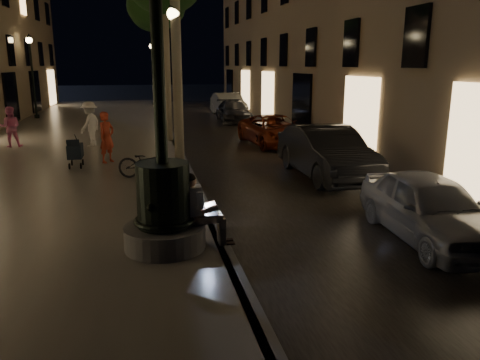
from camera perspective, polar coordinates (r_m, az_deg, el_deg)
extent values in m
plane|color=black|center=(21.01, -8.19, 4.75)|extent=(120.00, 120.00, 0.00)
cube|color=black|center=(21.40, -0.12, 5.09)|extent=(6.00, 45.00, 0.02)
cube|color=slate|center=(21.13, -19.11, 4.45)|extent=(8.00, 45.00, 0.20)
cube|color=#59595B|center=(20.99, -8.20, 5.02)|extent=(0.25, 45.00, 0.20)
cylinder|color=#59595B|center=(8.24, -9.11, -6.81)|extent=(1.40, 1.40, 0.40)
cylinder|color=black|center=(8.01, -9.31, -1.78)|extent=(0.90, 0.90, 1.10)
torus|color=black|center=(8.14, -9.19, -4.84)|extent=(1.04, 1.04, 0.10)
torus|color=black|center=(7.91, -9.43, 1.01)|extent=(0.89, 0.89, 0.09)
cylinder|color=black|center=(7.72, -9.95, 13.78)|extent=(0.20, 0.20, 3.20)
cube|color=tan|center=(8.18, -5.33, -4.72)|extent=(0.34, 0.23, 0.17)
cube|color=white|center=(8.08, -5.78, -2.56)|extent=(0.43, 0.25, 0.54)
sphere|color=tan|center=(7.98, -6.05, -0.14)|extent=(0.20, 0.20, 0.20)
sphere|color=black|center=(7.97, -6.12, 0.12)|extent=(0.20, 0.20, 0.20)
cube|color=tan|center=(8.13, -3.65, -4.81)|extent=(0.44, 0.12, 0.13)
cube|color=tan|center=(8.29, -3.82, -4.44)|extent=(0.44, 0.12, 0.13)
cube|color=tan|center=(8.24, -2.17, -6.32)|extent=(0.12, 0.11, 0.49)
cube|color=tan|center=(8.40, -2.37, -5.92)|extent=(0.12, 0.11, 0.49)
cube|color=black|center=(8.34, -1.50, -7.75)|extent=(0.25, 0.10, 0.03)
cube|color=black|center=(8.49, -1.71, -7.33)|extent=(0.25, 0.10, 0.03)
cube|color=black|center=(8.19, -3.61, -4.11)|extent=(0.23, 0.31, 0.02)
cube|color=black|center=(8.14, -4.69, -3.47)|extent=(0.08, 0.31, 0.21)
cube|color=#ABC3F5|center=(8.14, -4.59, -3.46)|extent=(0.06, 0.29, 0.17)
cylinder|color=#6B604C|center=(13.76, -7.63, 11.33)|extent=(0.28, 0.28, 5.00)
cylinder|color=#6B604C|center=(19.75, -8.86, 12.17)|extent=(0.28, 0.28, 5.10)
cylinder|color=#6B604C|center=(25.74, -9.85, 12.28)|extent=(0.28, 0.28, 4.90)
ellipsoid|color=black|center=(25.89, -10.19, 20.15)|extent=(3.00, 3.00, 2.40)
cylinder|color=#6B604C|center=(31.73, -10.15, 12.80)|extent=(0.28, 0.28, 5.20)
ellipsoid|color=black|center=(31.89, -10.45, 19.46)|extent=(3.00, 3.00, 2.40)
cylinder|color=black|center=(14.07, -7.52, 1.51)|extent=(0.28, 0.28, 0.20)
cylinder|color=black|center=(13.78, -7.80, 10.07)|extent=(0.12, 0.12, 4.40)
sphere|color=#FFD88C|center=(13.81, -8.12, 19.42)|extent=(0.36, 0.36, 0.36)
cone|color=black|center=(13.84, -8.16, 20.45)|extent=(0.30, 0.30, 0.22)
cylinder|color=black|center=(21.94, -9.18, 5.89)|extent=(0.28, 0.28, 0.20)
cylinder|color=black|center=(21.75, -9.39, 11.37)|extent=(0.12, 0.12, 4.40)
sphere|color=#FFD88C|center=(21.78, -9.64, 17.30)|extent=(0.36, 0.36, 0.36)
cone|color=black|center=(21.79, -9.66, 17.95)|extent=(0.30, 0.30, 0.22)
cylinder|color=black|center=(29.88, -9.97, 7.95)|extent=(0.28, 0.28, 0.20)
cylinder|color=black|center=(29.74, -10.14, 11.97)|extent=(0.12, 0.12, 4.40)
sphere|color=#FFD88C|center=(29.76, -10.33, 16.30)|extent=(0.36, 0.36, 0.36)
cone|color=black|center=(29.77, -10.35, 16.78)|extent=(0.30, 0.30, 0.22)
cylinder|color=black|center=(37.84, -10.43, 9.14)|extent=(0.28, 0.28, 0.20)
cylinder|color=black|center=(37.73, -10.57, 12.32)|extent=(0.12, 0.12, 4.40)
sphere|color=#FFD88C|center=(37.75, -10.72, 15.73)|extent=(0.36, 0.36, 0.36)
cone|color=black|center=(37.76, -10.74, 16.11)|extent=(0.30, 0.30, 0.22)
cylinder|color=black|center=(30.48, -23.52, 7.13)|extent=(0.28, 0.28, 0.20)
cylinder|color=black|center=(30.34, -23.91, 11.06)|extent=(0.12, 0.12, 4.40)
sphere|color=#FFD88C|center=(30.36, -24.34, 15.29)|extent=(0.36, 0.36, 0.36)
cone|color=black|center=(30.37, -24.39, 15.76)|extent=(0.30, 0.30, 0.22)
cube|color=black|center=(15.24, -19.45, 3.35)|extent=(0.42, 0.69, 0.42)
cube|color=black|center=(14.88, -19.68, 4.18)|extent=(0.37, 0.16, 0.27)
cylinder|color=black|center=(15.07, -20.07, 1.58)|extent=(0.04, 0.18, 0.18)
cylinder|color=black|center=(15.03, -18.82, 1.64)|extent=(0.04, 0.18, 0.18)
cylinder|color=black|center=(15.61, -19.81, 2.00)|extent=(0.04, 0.18, 0.18)
cylinder|color=black|center=(15.57, -18.60, 2.07)|extent=(0.04, 0.18, 0.18)
cylinder|color=black|center=(15.55, -19.39, 4.93)|extent=(0.03, 0.41, 0.25)
imported|color=#A5A7AC|center=(9.63, 22.12, -3.11)|extent=(1.75, 3.85, 1.28)
imported|color=black|center=(14.07, 10.49, 3.33)|extent=(1.68, 4.66, 1.53)
imported|color=maroon|center=(19.65, 4.22, 6.06)|extent=(2.47, 4.65, 1.24)
imported|color=#2E2F33|center=(27.80, -0.81, 8.36)|extent=(1.85, 4.24, 1.21)
imported|color=#9E9F9A|center=(30.86, -1.44, 9.17)|extent=(1.76, 4.59, 1.49)
imported|color=#CC4128|center=(15.66, -15.94, 5.03)|extent=(0.69, 0.71, 1.64)
imported|color=pink|center=(20.01, -26.20, 5.83)|extent=(0.81, 0.66, 1.54)
imported|color=white|center=(19.09, -17.82, 6.54)|extent=(1.07, 1.28, 1.73)
imported|color=black|center=(13.19, -11.19, 2.08)|extent=(1.80, 1.13, 0.89)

